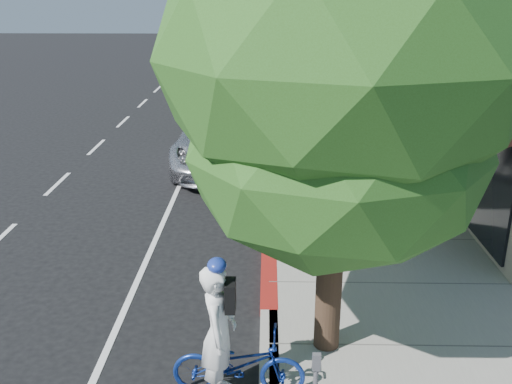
{
  "coord_description": "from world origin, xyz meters",
  "views": [
    {
      "loc": [
        -0.05,
        -9.66,
        5.51
      ],
      "look_at": [
        -0.29,
        1.72,
        1.35
      ],
      "focal_mm": 40.0,
      "sensor_mm": 36.0,
      "label": 1
    }
  ],
  "objects_px": {
    "street_tree_3": "(291,2)",
    "bicycle": "(239,364)",
    "street_tree_0": "(340,63)",
    "cyclist": "(219,333)",
    "street_tree_1": "(309,27)",
    "pedestrian": "(344,153)",
    "dark_suv_far": "(261,65)",
    "silver_suv": "(225,138)",
    "street_tree_2": "(297,25)",
    "white_pickup": "(252,77)",
    "dark_sedan": "(256,115)"
  },
  "relations": [
    {
      "from": "street_tree_3",
      "to": "bicycle",
      "type": "xyz_separation_m",
      "value": [
        -1.33,
        -18.98,
        -4.29
      ]
    },
    {
      "from": "street_tree_0",
      "to": "cyclist",
      "type": "xyz_separation_m",
      "value": [
        -1.6,
        -1.0,
        -3.51
      ]
    },
    {
      "from": "street_tree_1",
      "to": "street_tree_3",
      "type": "xyz_separation_m",
      "value": [
        0.0,
        12.0,
        0.21
      ]
    },
    {
      "from": "street_tree_0",
      "to": "pedestrian",
      "type": "height_order",
      "value": "street_tree_0"
    },
    {
      "from": "street_tree_3",
      "to": "pedestrian",
      "type": "xyz_separation_m",
      "value": [
        1.25,
        -9.92,
        -3.81
      ]
    },
    {
      "from": "dark_suv_far",
      "to": "pedestrian",
      "type": "xyz_separation_m",
      "value": [
        2.65,
        -19.31,
        0.11
      ]
    },
    {
      "from": "street_tree_3",
      "to": "silver_suv",
      "type": "bearing_deg",
      "value": -106.16
    },
    {
      "from": "bicycle",
      "to": "street_tree_3",
      "type": "bearing_deg",
      "value": -1.44
    },
    {
      "from": "street_tree_1",
      "to": "dark_suv_far",
      "type": "relative_size",
      "value": 1.46
    },
    {
      "from": "street_tree_2",
      "to": "white_pickup",
      "type": "height_order",
      "value": "street_tree_2"
    },
    {
      "from": "street_tree_0",
      "to": "silver_suv",
      "type": "height_order",
      "value": "street_tree_0"
    },
    {
      "from": "cyclist",
      "to": "dark_sedan",
      "type": "distance_m",
      "value": 15.05
    },
    {
      "from": "street_tree_0",
      "to": "dark_suv_far",
      "type": "distance_m",
      "value": 27.68
    },
    {
      "from": "dark_suv_far",
      "to": "street_tree_1",
      "type": "bearing_deg",
      "value": -84.04
    },
    {
      "from": "silver_suv",
      "to": "white_pickup",
      "type": "distance_m",
      "value": 13.01
    },
    {
      "from": "street_tree_1",
      "to": "dark_sedan",
      "type": "height_order",
      "value": "street_tree_1"
    },
    {
      "from": "street_tree_3",
      "to": "pedestrian",
      "type": "height_order",
      "value": "street_tree_3"
    },
    {
      "from": "cyclist",
      "to": "white_pickup",
      "type": "xyz_separation_m",
      "value": [
        -0.19,
        24.0,
        -0.16
      ]
    },
    {
      "from": "bicycle",
      "to": "dark_sedan",
      "type": "height_order",
      "value": "dark_sedan"
    },
    {
      "from": "street_tree_1",
      "to": "bicycle",
      "type": "bearing_deg",
      "value": -100.83
    },
    {
      "from": "pedestrian",
      "to": "street_tree_1",
      "type": "bearing_deg",
      "value": 24.26
    },
    {
      "from": "street_tree_1",
      "to": "bicycle",
      "type": "distance_m",
      "value": 8.2
    },
    {
      "from": "street_tree_2",
      "to": "cyclist",
      "type": "distance_m",
      "value": 13.49
    },
    {
      "from": "street_tree_0",
      "to": "silver_suv",
      "type": "xyz_separation_m",
      "value": [
        -2.32,
        10.0,
        -3.63
      ]
    },
    {
      "from": "cyclist",
      "to": "dark_suv_far",
      "type": "distance_m",
      "value": 28.4
    },
    {
      "from": "silver_suv",
      "to": "dark_sedan",
      "type": "bearing_deg",
      "value": 75.86
    },
    {
      "from": "cyclist",
      "to": "pedestrian",
      "type": "height_order",
      "value": "cyclist"
    },
    {
      "from": "silver_suv",
      "to": "pedestrian",
      "type": "relative_size",
      "value": 3.89
    },
    {
      "from": "silver_suv",
      "to": "street_tree_0",
      "type": "bearing_deg",
      "value": -78.31
    },
    {
      "from": "dark_sedan",
      "to": "pedestrian",
      "type": "bearing_deg",
      "value": -61.76
    },
    {
      "from": "street_tree_2",
      "to": "street_tree_3",
      "type": "distance_m",
      "value": 6.03
    },
    {
      "from": "silver_suv",
      "to": "dark_suv_far",
      "type": "distance_m",
      "value": 17.42
    },
    {
      "from": "pedestrian",
      "to": "dark_suv_far",
      "type": "bearing_deg",
      "value": -117.06
    },
    {
      "from": "cyclist",
      "to": "street_tree_1",
      "type": "bearing_deg",
      "value": -9.68
    },
    {
      "from": "street_tree_2",
      "to": "bicycle",
      "type": "distance_m",
      "value": 13.57
    },
    {
      "from": "street_tree_1",
      "to": "white_pickup",
      "type": "bearing_deg",
      "value": 96.0
    },
    {
      "from": "street_tree_3",
      "to": "pedestrian",
      "type": "distance_m",
      "value": 10.7
    },
    {
      "from": "street_tree_0",
      "to": "street_tree_2",
      "type": "bearing_deg",
      "value": 90.0
    },
    {
      "from": "silver_suv",
      "to": "dark_suv_far",
      "type": "relative_size",
      "value": 1.26
    },
    {
      "from": "dark_sedan",
      "to": "bicycle",
      "type": "bearing_deg",
      "value": -85.42
    },
    {
      "from": "bicycle",
      "to": "silver_suv",
      "type": "distance_m",
      "value": 11.03
    },
    {
      "from": "street_tree_2",
      "to": "bicycle",
      "type": "xyz_separation_m",
      "value": [
        -1.33,
        -12.98,
        -3.73
      ]
    },
    {
      "from": "cyclist",
      "to": "pedestrian",
      "type": "relative_size",
      "value": 1.23
    },
    {
      "from": "bicycle",
      "to": "silver_suv",
      "type": "relative_size",
      "value": 0.29
    },
    {
      "from": "dark_suv_far",
      "to": "street_tree_0",
      "type": "bearing_deg",
      "value": -84.86
    },
    {
      "from": "street_tree_3",
      "to": "white_pickup",
      "type": "relative_size",
      "value": 1.32
    },
    {
      "from": "dark_suv_far",
      "to": "cyclist",
      "type": "bearing_deg",
      "value": -88.18
    },
    {
      "from": "street_tree_3",
      "to": "dark_suv_far",
      "type": "distance_m",
      "value": 10.28
    },
    {
      "from": "pedestrian",
      "to": "cyclist",
      "type": "bearing_deg",
      "value": 37.74
    },
    {
      "from": "street_tree_0",
      "to": "cyclist",
      "type": "height_order",
      "value": "street_tree_0"
    }
  ]
}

